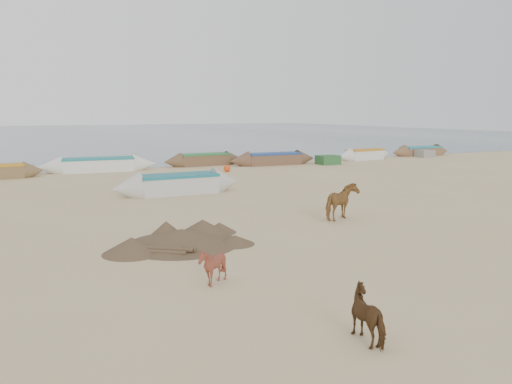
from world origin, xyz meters
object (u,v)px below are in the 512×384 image
Objects in this scene: cow_adult at (341,202)px; calf_front at (212,266)px; calf_right at (372,315)px; near_canoe at (178,184)px.

calf_front is (-6.41, -4.32, -0.20)m from cow_adult.
near_canoe reaches higher than calf_right.
calf_right is at bearing 28.28° from calf_front.
calf_right is (1.43, -3.63, 0.01)m from calf_front.
cow_adult is 1.74× the size of calf_front.
calf_front is at bearing 98.13° from cow_adult.
near_canoe is (2.91, 12.25, 0.02)m from calf_front.
cow_adult reaches higher than calf_right.
calf_right is at bearing 122.13° from cow_adult.
calf_right is 0.14× the size of near_canoe.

